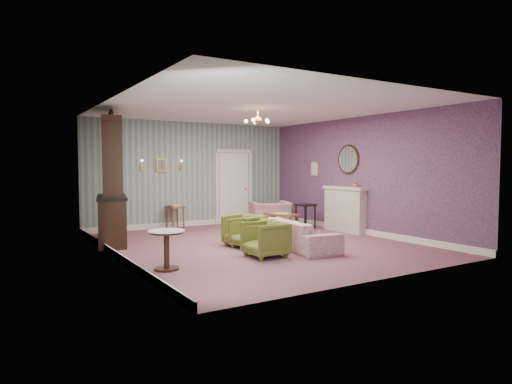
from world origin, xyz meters
TOP-DOWN VIEW (x-y plane):
  - floor at (0.00, 0.00)m, footprint 7.00×7.00m
  - ceiling at (0.00, 0.00)m, footprint 7.00×7.00m
  - wall_back at (0.00, 3.50)m, footprint 6.00×0.00m
  - wall_front at (0.00, -3.50)m, footprint 6.00×0.00m
  - wall_left at (-3.00, 0.00)m, footprint 0.00×7.00m
  - wall_right at (3.00, 0.00)m, footprint 0.00×7.00m
  - wall_right_floral at (2.98, 0.00)m, footprint 0.00×7.00m
  - door at (1.30, 3.46)m, footprint 1.12×0.12m
  - olive_chair_a at (-0.58, -1.20)m, footprint 0.66×0.70m
  - olive_chair_b at (-0.36, -0.28)m, footprint 0.75×0.78m
  - olive_chair_c at (-0.34, -0.01)m, footprint 0.83×0.86m
  - sofa_chintz at (0.47, -0.87)m, footprint 0.84×2.07m
  - wingback_chair at (1.80, 2.25)m, footprint 1.22×0.99m
  - dresser at (-2.65, 1.71)m, footprint 0.96×1.80m
  - fireplace at (2.86, 0.40)m, footprint 0.30×1.40m
  - mantel_vase at (2.84, 0.00)m, footprint 0.15×0.15m
  - oval_mirror at (2.96, 0.40)m, footprint 0.04×0.76m
  - framed_print at (2.97, 1.75)m, footprint 0.04×0.34m
  - coffee_table at (1.66, 1.47)m, footprint 0.76×0.98m
  - side_table_black at (2.33, 1.34)m, footprint 0.48×0.48m
  - pedestal_table at (-2.51, -1.25)m, footprint 0.66×0.66m
  - nesting_table at (-0.65, 3.15)m, footprint 0.42×0.53m
  - gilt_mirror_back at (-0.90, 3.46)m, footprint 0.28×0.06m
  - sconce_left at (-1.45, 3.44)m, footprint 0.16×0.12m
  - sconce_right at (-0.35, 3.44)m, footprint 0.16×0.12m
  - chandelier at (0.00, 0.00)m, footprint 0.56×0.56m
  - burgundy_cushion at (1.75, 2.10)m, footprint 0.41×0.28m

SIDE VIEW (x-z plane):
  - floor at x=0.00m, z-range 0.00..0.00m
  - coffee_table at x=1.66m, z-range 0.00..0.44m
  - pedestal_table at x=-2.51m, z-range 0.00..0.65m
  - nesting_table at x=-0.65m, z-range 0.00..0.66m
  - side_table_black at x=2.33m, z-range 0.00..0.67m
  - olive_chair_b at x=-0.36m, z-range 0.00..0.68m
  - olive_chair_a at x=-0.58m, z-range 0.00..0.72m
  - olive_chair_c at x=-0.34m, z-range 0.00..0.72m
  - sofa_chintz at x=0.47m, z-range 0.00..0.79m
  - wingback_chair at x=1.80m, z-range 0.00..0.92m
  - burgundy_cushion at x=1.75m, z-range 0.28..0.68m
  - fireplace at x=2.86m, z-range 0.00..1.16m
  - door at x=1.30m, z-range 0.00..2.16m
  - mantel_vase at x=2.84m, z-range 1.16..1.31m
  - dresser at x=-2.65m, z-range 0.00..2.86m
  - wall_back at x=0.00m, z-range -1.55..4.45m
  - wall_front at x=0.00m, z-range -1.55..4.45m
  - wall_left at x=-3.00m, z-range -2.05..4.95m
  - wall_right at x=3.00m, z-range -2.05..4.95m
  - wall_right_floral at x=2.98m, z-range -2.05..4.95m
  - framed_print at x=2.97m, z-range 1.39..1.81m
  - gilt_mirror_back at x=-0.90m, z-range 1.52..1.88m
  - sconce_left at x=-1.45m, z-range 1.55..1.85m
  - sconce_right at x=-0.35m, z-range 1.55..1.85m
  - oval_mirror at x=2.96m, z-range 1.43..2.27m
  - chandelier at x=0.00m, z-range 2.45..2.81m
  - ceiling at x=0.00m, z-range 2.90..2.90m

